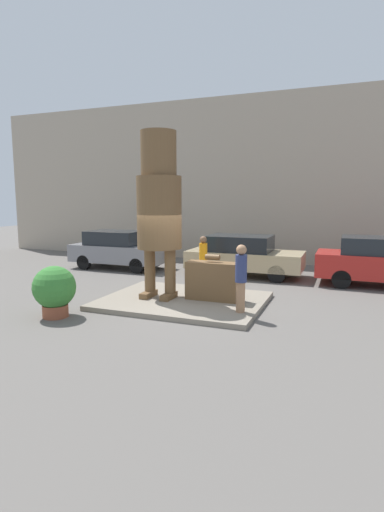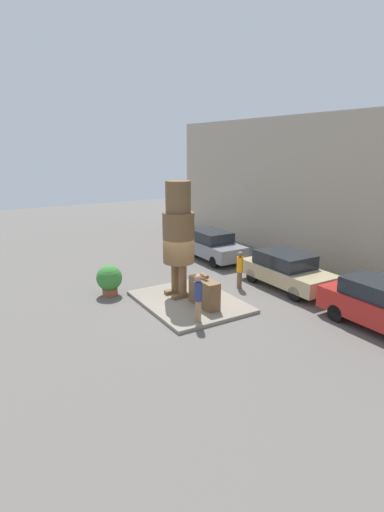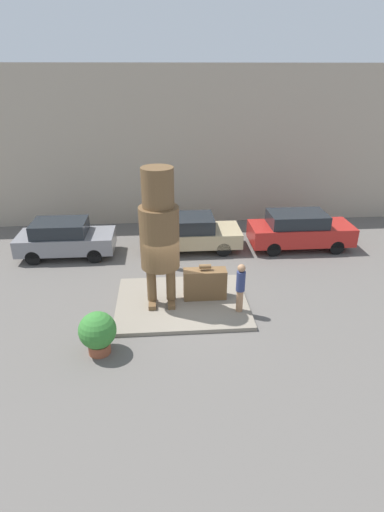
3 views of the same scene
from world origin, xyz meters
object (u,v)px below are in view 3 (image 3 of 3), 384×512
giant_suitcase (205,284)px  parked_car_grey (65,238)px  statue_figure (159,229)px  parked_car_red (300,230)px  tourist (240,286)px  parked_car_tan (190,232)px  planter_pot (98,332)px  worker_hivis (168,248)px

giant_suitcase → parked_car_grey: parked_car_grey is taller
statue_figure → parked_car_grey: (-4.08, 4.40, -2.02)m
parked_car_red → tourist: bearing=-125.3°
giant_suitcase → parked_car_grey: (-5.57, 4.13, 0.15)m
statue_figure → parked_car_tan: statue_figure is taller
parked_car_red → planter_pot: bearing=-139.6°
giant_suitcase → tourist: size_ratio=0.86×
statue_figure → parked_car_red: (6.17, 4.49, -1.98)m
tourist → worker_hivis: 4.20m
parked_car_grey → tourist: bearing=-37.4°
parked_car_grey → worker_hivis: bearing=-19.1°
parked_car_grey → parked_car_red: (10.25, 0.09, 0.04)m
parked_car_grey → planter_pot: (2.28, -6.70, -0.12)m
statue_figure → giant_suitcase: bearing=10.1°
statue_figure → tourist: size_ratio=2.73×
tourist → worker_hivis: size_ratio=1.02×
giant_suitcase → planter_pot: 4.17m
statue_figure → parked_car_tan: size_ratio=1.07×
planter_pot → parked_car_tan: bearing=66.3°
statue_figure → parked_car_tan: (1.27, 4.69, -2.03)m
planter_pot → statue_figure: bearing=52.1°
parked_car_grey → statue_figure: bearing=-47.2°
statue_figure → planter_pot: size_ratio=3.58×
tourist → planter_pot: (-4.33, -1.64, -0.36)m
planter_pot → tourist: bearing=20.8°
statue_figure → giant_suitcase: (1.49, 0.27, -2.17)m
parked_car_grey → parked_car_tan: 5.36m
worker_hivis → parked_car_red: bearing=15.2°
parked_car_red → worker_hivis: bearing=-164.8°
parked_car_red → worker_hivis: size_ratio=2.73×
parked_car_grey → worker_hivis: size_ratio=2.44×
parked_car_tan → worker_hivis: bearing=-118.7°
parked_car_red → planter_pot: 10.47m
giant_suitcase → parked_car_red: 6.30m
parked_car_tan → statue_figure: bearing=-105.2°
giant_suitcase → parked_car_grey: 6.93m
tourist → worker_hivis: tourist is taller
parked_car_tan → parked_car_red: 4.90m
parked_car_red → statue_figure: bearing=-144.0°
parked_car_tan → worker_hivis: size_ratio=2.62×
parked_car_tan → planter_pot: (-3.07, -7.00, -0.10)m
planter_pot → worker_hivis: (2.08, 5.19, 0.20)m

